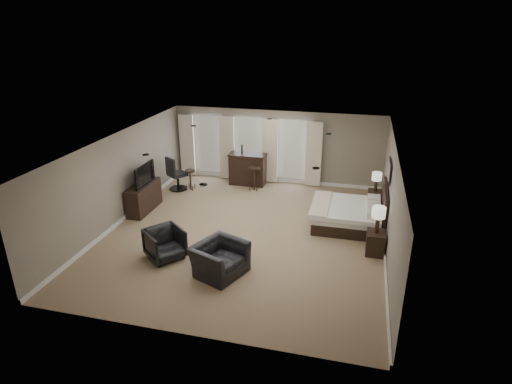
% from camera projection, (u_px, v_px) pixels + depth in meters
% --- Properties ---
extents(room, '(7.60, 8.60, 2.64)m').
position_uv_depth(room, '(245.00, 190.00, 11.42)').
color(room, '#887356').
rests_on(room, ground).
extents(window_bay, '(5.25, 0.20, 2.30)m').
position_uv_depth(window_bay, '(249.00, 149.00, 15.38)').
color(window_bay, silver).
rests_on(window_bay, room).
extents(bed, '(1.97, 1.88, 1.26)m').
position_uv_depth(bed, '(344.00, 205.00, 12.17)').
color(bed, silver).
rests_on(bed, ground).
extents(nightstand_near, '(0.44, 0.54, 0.59)m').
position_uv_depth(nightstand_near, '(375.00, 243.00, 10.79)').
color(nightstand_near, black).
rests_on(nightstand_near, ground).
extents(nightstand_far, '(0.42, 0.51, 0.56)m').
position_uv_depth(nightstand_far, '(374.00, 200.00, 13.40)').
color(nightstand_far, black).
rests_on(nightstand_far, ground).
extents(lamp_near, '(0.33, 0.33, 0.69)m').
position_uv_depth(lamp_near, '(378.00, 220.00, 10.55)').
color(lamp_near, beige).
rests_on(lamp_near, nightstand_near).
extents(lamp_far, '(0.30, 0.30, 0.62)m').
position_uv_depth(lamp_far, '(376.00, 182.00, 13.18)').
color(lamp_far, beige).
rests_on(lamp_far, nightstand_far).
extents(wall_art, '(0.04, 0.96, 0.56)m').
position_uv_depth(wall_art, '(389.00, 171.00, 11.49)').
color(wall_art, slate).
rests_on(wall_art, room).
extents(dresser, '(0.48, 1.49, 0.87)m').
position_uv_depth(dresser, '(144.00, 197.00, 13.17)').
color(dresser, black).
rests_on(dresser, ground).
extents(tv, '(0.65, 1.13, 0.15)m').
position_uv_depth(tv, '(142.00, 182.00, 12.98)').
color(tv, black).
rests_on(tv, dresser).
extents(armchair_near, '(1.14, 1.36, 1.01)m').
position_uv_depth(armchair_near, '(219.00, 254.00, 9.86)').
color(armchair_near, black).
rests_on(armchair_near, ground).
extents(armchair_far, '(1.13, 1.14, 0.86)m').
position_uv_depth(armchair_far, '(165.00, 242.00, 10.54)').
color(armchair_far, black).
rests_on(armchair_far, ground).
extents(bar_counter, '(1.31, 0.68, 1.14)m').
position_uv_depth(bar_counter, '(248.00, 169.00, 15.27)').
color(bar_counter, black).
rests_on(bar_counter, ground).
extents(bar_stool_left, '(0.34, 0.34, 0.72)m').
position_uv_depth(bar_stool_left, '(190.00, 180.00, 14.81)').
color(bar_stool_left, black).
rests_on(bar_stool_left, ground).
extents(bar_stool_right, '(0.51, 0.51, 0.83)m').
position_uv_depth(bar_stool_right, '(254.00, 178.00, 14.78)').
color(bar_stool_right, black).
rests_on(bar_stool_right, ground).
extents(desk_chair, '(0.85, 0.85, 1.20)m').
position_uv_depth(desk_chair, '(177.00, 173.00, 14.73)').
color(desk_chair, black).
rests_on(desk_chair, ground).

